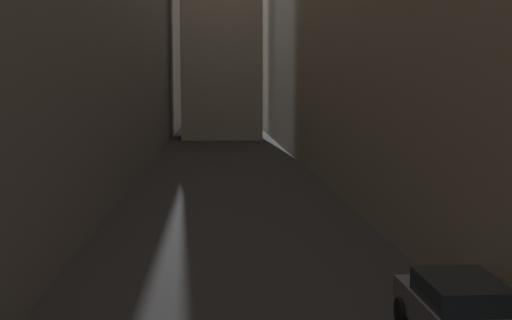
# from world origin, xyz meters

# --- Properties ---
(ground_plane) EXTENTS (264.00, 264.00, 0.00)m
(ground_plane) POSITION_xyz_m (0.00, 48.00, 0.00)
(ground_plane) COLOR #232326
(building_block_left) EXTENTS (15.35, 108.00, 22.54)m
(building_block_left) POSITION_xyz_m (-13.17, 50.00, 11.27)
(building_block_left) COLOR slate
(building_block_left) RESTS_ON ground
(building_block_right) EXTENTS (15.34, 108.00, 23.43)m
(building_block_right) POSITION_xyz_m (13.17, 50.00, 11.72)
(building_block_right) COLOR #756B5B
(building_block_right) RESTS_ON ground
(parked_car_right_third) EXTENTS (1.96, 4.59, 1.53)m
(parked_car_right_third) POSITION_xyz_m (4.40, 15.71, 0.79)
(parked_car_right_third) COLOR #4C4C51
(parked_car_right_third) RESTS_ON ground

